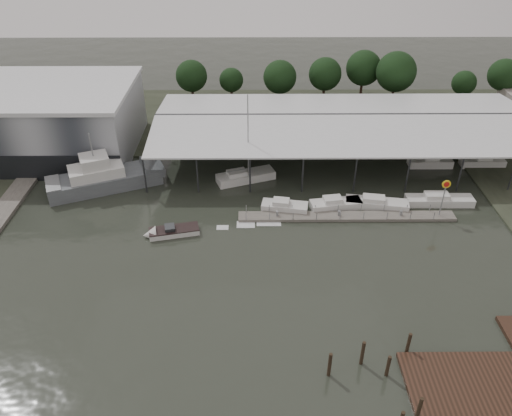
{
  "coord_description": "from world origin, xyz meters",
  "views": [
    {
      "loc": [
        2.92,
        -43.35,
        36.49
      ],
      "look_at": [
        3.26,
        8.56,
        2.5
      ],
      "focal_mm": 35.0,
      "sensor_mm": 36.0,
      "label": 1
    }
  ],
  "objects_px": {
    "shell_fuel_sign": "(445,192)",
    "white_sailboat": "(245,176)",
    "speedboat_underway": "(169,232)",
    "grey_trawler": "(105,177)"
  },
  "relations": [
    {
      "from": "grey_trawler",
      "to": "speedboat_underway",
      "type": "height_order",
      "value": "grey_trawler"
    },
    {
      "from": "white_sailboat",
      "to": "grey_trawler",
      "type": "bearing_deg",
      "value": 165.12
    },
    {
      "from": "shell_fuel_sign",
      "to": "grey_trawler",
      "type": "distance_m",
      "value": 45.73
    },
    {
      "from": "shell_fuel_sign",
      "to": "white_sailboat",
      "type": "bearing_deg",
      "value": 158.88
    },
    {
      "from": "grey_trawler",
      "to": "speedboat_underway",
      "type": "distance_m",
      "value": 15.67
    },
    {
      "from": "shell_fuel_sign",
      "to": "white_sailboat",
      "type": "xyz_separation_m",
      "value": [
        -25.3,
        9.77,
        -3.27
      ]
    },
    {
      "from": "grey_trawler",
      "to": "speedboat_underway",
      "type": "xyz_separation_m",
      "value": [
        10.54,
        -11.53,
        -1.19
      ]
    },
    {
      "from": "grey_trawler",
      "to": "white_sailboat",
      "type": "relative_size",
      "value": 1.26
    },
    {
      "from": "white_sailboat",
      "to": "speedboat_underway",
      "type": "distance_m",
      "value": 16.14
    },
    {
      "from": "speedboat_underway",
      "to": "shell_fuel_sign",
      "type": "bearing_deg",
      "value": 173.47
    }
  ]
}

